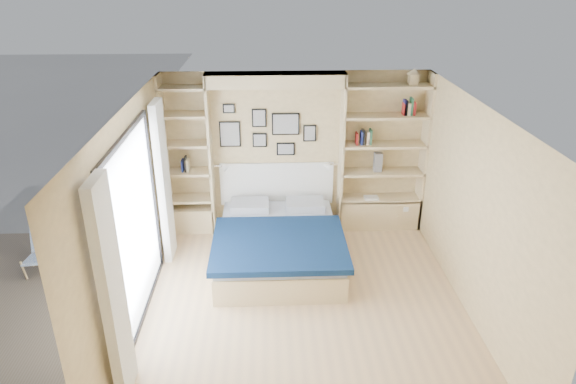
{
  "coord_description": "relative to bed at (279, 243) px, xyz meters",
  "views": [
    {
      "loc": [
        -0.41,
        -5.3,
        3.94
      ],
      "look_at": [
        -0.17,
        0.9,
        1.16
      ],
      "focal_mm": 32.0,
      "sensor_mm": 36.0,
      "label": 1
    }
  ],
  "objects": [
    {
      "name": "room_shell",
      "position": [
        -0.09,
        0.45,
        0.8
      ],
      "size": [
        4.5,
        4.5,
        4.5
      ],
      "color": "#E2C587",
      "rests_on": "ground"
    },
    {
      "name": "reading_lamps",
      "position": [
        -0.01,
        0.93,
        0.82
      ],
      "size": [
        1.92,
        0.12,
        0.15
      ],
      "color": "silver",
      "rests_on": "ground"
    },
    {
      "name": "bed",
      "position": [
        0.0,
        0.0,
        0.0
      ],
      "size": [
        1.8,
        2.29,
        1.07
      ],
      "color": "beige",
      "rests_on": "ground"
    },
    {
      "name": "ground",
      "position": [
        0.29,
        -1.07,
        -0.28
      ],
      "size": [
        4.5,
        4.5,
        0.0
      ],
      "primitive_type": "plane",
      "color": "#DAB17D",
      "rests_on": "ground"
    },
    {
      "name": "photo_gallery",
      "position": [
        -0.16,
        1.15,
        1.32
      ],
      "size": [
        1.48,
        0.02,
        0.82
      ],
      "color": "black",
      "rests_on": "ground"
    },
    {
      "name": "shelf_decor",
      "position": [
        1.39,
        1.0,
        1.41
      ],
      "size": [
        3.54,
        0.23,
        2.03
      ],
      "color": "#A51E1E",
      "rests_on": "ground"
    },
    {
      "name": "deck",
      "position": [
        -3.31,
        -1.07,
        -0.28
      ],
      "size": [
        3.2,
        4.0,
        0.05
      ],
      "primitive_type": "cube",
      "color": "#6A5C4E",
      "rests_on": "ground"
    },
    {
      "name": "deck_chair",
      "position": [
        -3.27,
        -0.06,
        0.04
      ],
      "size": [
        0.5,
        0.74,
        0.69
      ],
      "rotation": [
        0.0,
        0.0,
        0.14
      ],
      "color": "tan",
      "rests_on": "ground"
    }
  ]
}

